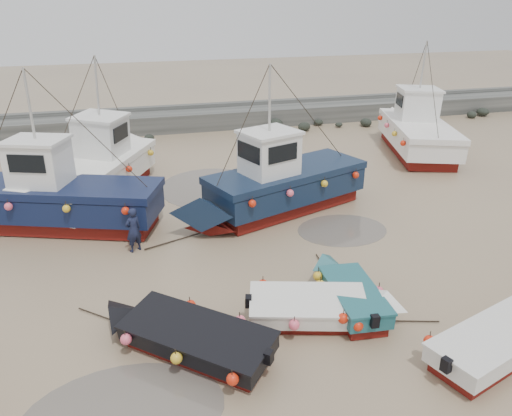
{
  "coord_description": "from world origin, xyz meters",
  "views": [
    {
      "loc": [
        -2.4,
        -11.96,
        8.71
      ],
      "look_at": [
        2.0,
        4.34,
        1.4
      ],
      "focal_mm": 35.0,
      "sensor_mm": 36.0,
      "label": 1
    }
  ],
  "objects_px": {
    "cabin_boat_0": "(53,197)",
    "cabin_boat_2": "(275,183)",
    "dinghy_2": "(349,289)",
    "cabin_boat_1": "(98,168)",
    "dinghy_4": "(186,332)",
    "person": "(136,251)",
    "cabin_boat_3": "(415,129)",
    "dinghy_3": "(505,336)",
    "dinghy_5": "(320,305)"
  },
  "relations": [
    {
      "from": "cabin_boat_0",
      "to": "cabin_boat_2",
      "type": "bearing_deg",
      "value": -75.54
    },
    {
      "from": "dinghy_2",
      "to": "cabin_boat_1",
      "type": "bearing_deg",
      "value": 126.78
    },
    {
      "from": "dinghy_4",
      "to": "cabin_boat_1",
      "type": "bearing_deg",
      "value": 53.42
    },
    {
      "from": "dinghy_4",
      "to": "cabin_boat_0",
      "type": "distance_m",
      "value": 9.75
    },
    {
      "from": "dinghy_4",
      "to": "person",
      "type": "xyz_separation_m",
      "value": [
        -1.08,
        5.97,
        -0.54
      ]
    },
    {
      "from": "person",
      "to": "cabin_boat_3",
      "type": "bearing_deg",
      "value": 178.31
    },
    {
      "from": "cabin_boat_2",
      "to": "cabin_boat_3",
      "type": "distance_m",
      "value": 12.57
    },
    {
      "from": "dinghy_2",
      "to": "cabin_boat_0",
      "type": "distance_m",
      "value": 12.13
    },
    {
      "from": "dinghy_3",
      "to": "cabin_boat_1",
      "type": "relative_size",
      "value": 0.56
    },
    {
      "from": "cabin_boat_0",
      "to": "person",
      "type": "bearing_deg",
      "value": -114.21
    },
    {
      "from": "dinghy_4",
      "to": "cabin_boat_0",
      "type": "height_order",
      "value": "cabin_boat_0"
    },
    {
      "from": "cabin_boat_0",
      "to": "cabin_boat_1",
      "type": "xyz_separation_m",
      "value": [
        1.63,
        3.3,
        -0.03
      ]
    },
    {
      "from": "cabin_boat_3",
      "to": "cabin_boat_1",
      "type": "bearing_deg",
      "value": -156.1
    },
    {
      "from": "dinghy_3",
      "to": "cabin_boat_3",
      "type": "relative_size",
      "value": 0.58
    },
    {
      "from": "dinghy_5",
      "to": "cabin_boat_3",
      "type": "bearing_deg",
      "value": 157.04
    },
    {
      "from": "cabin_boat_0",
      "to": "cabin_boat_1",
      "type": "relative_size",
      "value": 0.93
    },
    {
      "from": "cabin_boat_1",
      "to": "dinghy_5",
      "type": "bearing_deg",
      "value": -36.06
    },
    {
      "from": "dinghy_3",
      "to": "cabin_boat_1",
      "type": "distance_m",
      "value": 17.8
    },
    {
      "from": "dinghy_4",
      "to": "cabin_boat_3",
      "type": "bearing_deg",
      "value": -4.56
    },
    {
      "from": "dinghy_4",
      "to": "person",
      "type": "bearing_deg",
      "value": 52.56
    },
    {
      "from": "dinghy_3",
      "to": "cabin_boat_1",
      "type": "bearing_deg",
      "value": -162.36
    },
    {
      "from": "person",
      "to": "cabin_boat_0",
      "type": "bearing_deg",
      "value": -73.46
    },
    {
      "from": "dinghy_3",
      "to": "dinghy_2",
      "type": "bearing_deg",
      "value": -153.89
    },
    {
      "from": "dinghy_2",
      "to": "dinghy_5",
      "type": "relative_size",
      "value": 0.93
    },
    {
      "from": "cabin_boat_0",
      "to": "person",
      "type": "distance_m",
      "value": 4.32
    },
    {
      "from": "dinghy_2",
      "to": "person",
      "type": "xyz_separation_m",
      "value": [
        -6.05,
        5.23,
        -0.57
      ]
    },
    {
      "from": "dinghy_2",
      "to": "cabin_boat_3",
      "type": "bearing_deg",
      "value": 56.53
    },
    {
      "from": "dinghy_5",
      "to": "cabin_boat_3",
      "type": "xyz_separation_m",
      "value": [
        11.71,
        14.38,
        0.77
      ]
    },
    {
      "from": "dinghy_4",
      "to": "dinghy_5",
      "type": "distance_m",
      "value": 3.85
    },
    {
      "from": "dinghy_2",
      "to": "cabin_boat_2",
      "type": "bearing_deg",
      "value": 94.72
    },
    {
      "from": "cabin_boat_0",
      "to": "cabin_boat_3",
      "type": "height_order",
      "value": "same"
    },
    {
      "from": "cabin_boat_0",
      "to": "person",
      "type": "xyz_separation_m",
      "value": [
        2.94,
        -2.87,
        -1.33
      ]
    },
    {
      "from": "cabin_boat_0",
      "to": "cabin_boat_3",
      "type": "relative_size",
      "value": 0.96
    },
    {
      "from": "dinghy_2",
      "to": "cabin_boat_1",
      "type": "height_order",
      "value": "cabin_boat_1"
    },
    {
      "from": "cabin_boat_3",
      "to": "dinghy_3",
      "type": "bearing_deg",
      "value": -98.08
    },
    {
      "from": "dinghy_3",
      "to": "dinghy_5",
      "type": "bearing_deg",
      "value": -139.66
    },
    {
      "from": "dinghy_3",
      "to": "cabin_boat_2",
      "type": "height_order",
      "value": "cabin_boat_2"
    },
    {
      "from": "cabin_boat_2",
      "to": "dinghy_5",
      "type": "bearing_deg",
      "value": 152.16
    },
    {
      "from": "dinghy_3",
      "to": "person",
      "type": "height_order",
      "value": "dinghy_3"
    },
    {
      "from": "dinghy_2",
      "to": "cabin_boat_0",
      "type": "xyz_separation_m",
      "value": [
        -8.99,
        8.1,
        0.77
      ]
    },
    {
      "from": "cabin_boat_0",
      "to": "dinghy_5",
      "type": "bearing_deg",
      "value": -117.52
    },
    {
      "from": "cabin_boat_1",
      "to": "cabin_boat_2",
      "type": "relative_size",
      "value": 1.08
    },
    {
      "from": "dinghy_2",
      "to": "cabin_boat_2",
      "type": "height_order",
      "value": "cabin_boat_2"
    },
    {
      "from": "cabin_boat_2",
      "to": "cabin_boat_0",
      "type": "bearing_deg",
      "value": 64.0
    },
    {
      "from": "dinghy_5",
      "to": "cabin_boat_1",
      "type": "xyz_separation_m",
      "value": [
        -6.23,
        11.94,
        0.74
      ]
    },
    {
      "from": "dinghy_3",
      "to": "cabin_boat_2",
      "type": "distance_m",
      "value": 10.76
    },
    {
      "from": "dinghy_5",
      "to": "cabin_boat_2",
      "type": "height_order",
      "value": "cabin_boat_2"
    },
    {
      "from": "cabin_boat_0",
      "to": "cabin_boat_3",
      "type": "bearing_deg",
      "value": -53.47
    },
    {
      "from": "cabin_boat_2",
      "to": "person",
      "type": "height_order",
      "value": "cabin_boat_2"
    },
    {
      "from": "cabin_boat_1",
      "to": "cabin_boat_2",
      "type": "distance_m",
      "value": 8.38
    }
  ]
}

